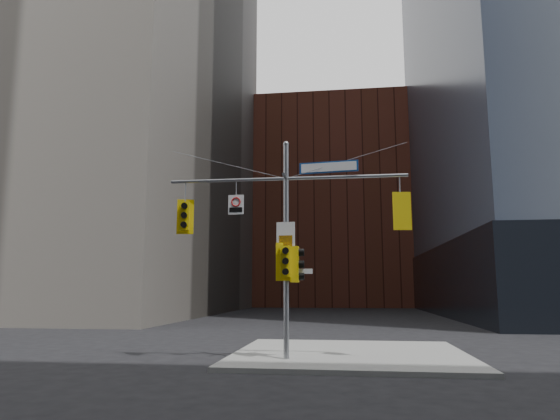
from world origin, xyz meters
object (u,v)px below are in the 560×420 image
(street_sign_blade, at_px, (329,167))
(regulatory_sign_arm, at_px, (236,204))
(traffic_light_pole_front, at_px, (285,261))
(traffic_light_west_arm, at_px, (185,216))
(signal_assembly, at_px, (286,225))
(traffic_light_pole_side, at_px, (296,264))
(traffic_light_east_arm, at_px, (401,212))

(street_sign_blade, bearing_deg, regulatory_sign_arm, -172.78)
(street_sign_blade, distance_m, regulatory_sign_arm, 3.34)
(traffic_light_pole_front, distance_m, regulatory_sign_arm, 2.60)
(traffic_light_west_arm, xyz_separation_m, street_sign_blade, (4.92, -0.01, 1.55))
(signal_assembly, bearing_deg, traffic_light_pole_side, 1.38)
(traffic_light_pole_side, relative_size, traffic_light_pole_front, 0.94)
(traffic_light_east_arm, height_order, street_sign_blade, street_sign_blade)
(traffic_light_west_arm, xyz_separation_m, regulatory_sign_arm, (1.79, -0.03, 0.37))
(traffic_light_west_arm, distance_m, traffic_light_pole_side, 4.16)
(signal_assembly, height_order, traffic_light_east_arm, signal_assembly)
(traffic_light_pole_side, distance_m, traffic_light_pole_front, 0.44)
(traffic_light_pole_side, relative_size, street_sign_blade, 0.59)
(regulatory_sign_arm, bearing_deg, traffic_light_west_arm, -178.75)
(traffic_light_east_arm, xyz_separation_m, traffic_light_pole_side, (-3.39, 0.01, -1.67))
(traffic_light_east_arm, distance_m, street_sign_blade, 2.77)
(traffic_light_pole_side, height_order, street_sign_blade, street_sign_blade)
(traffic_light_pole_front, relative_size, street_sign_blade, 0.63)
(traffic_light_west_arm, height_order, regulatory_sign_arm, regulatory_sign_arm)
(traffic_light_pole_front, distance_m, street_sign_blade, 3.45)
(signal_assembly, relative_size, traffic_light_west_arm, 6.65)
(signal_assembly, relative_size, traffic_light_east_arm, 6.53)
(regulatory_sign_arm, bearing_deg, traffic_light_pole_side, 3.10)
(traffic_light_west_arm, bearing_deg, traffic_light_east_arm, -11.68)
(signal_assembly, distance_m, traffic_light_west_arm, 3.51)
(signal_assembly, bearing_deg, street_sign_blade, 0.14)
(signal_assembly, distance_m, traffic_light_east_arm, 3.74)
(regulatory_sign_arm, bearing_deg, traffic_light_east_arm, 2.53)
(traffic_light_west_arm, bearing_deg, street_sign_blade, -11.70)
(signal_assembly, distance_m, regulatory_sign_arm, 1.86)
(signal_assembly, bearing_deg, traffic_light_pole_front, -90.23)
(signal_assembly, bearing_deg, traffic_light_east_arm, 0.02)
(traffic_light_pole_side, xyz_separation_m, traffic_light_pole_front, (-0.33, -0.28, 0.08))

